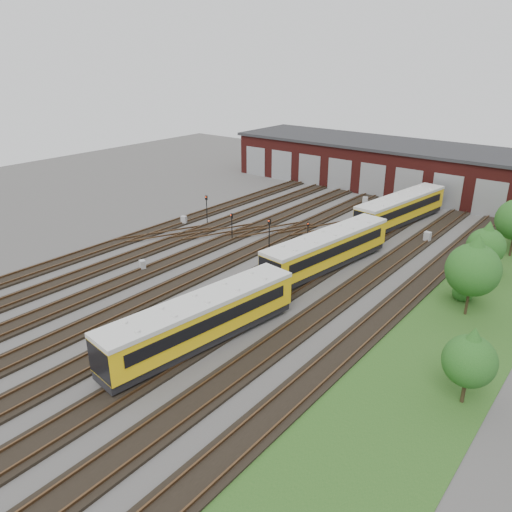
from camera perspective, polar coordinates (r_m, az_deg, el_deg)
The scene contains 20 objects.
ground at distance 42.31m, azimuth -5.34°, elevation -3.28°, with size 120.00×120.00×0.00m, color #454240.
track_network at distance 42.75m, azimuth -4.96°, elevation -2.83°, with size 30.40×70.00×0.33m.
maintenance_shed at distance 73.93m, azimuth 16.67°, elevation 9.70°, with size 51.00×12.50×6.35m.
grass_verge at distance 42.22m, azimuth 24.11°, elevation -5.31°, with size 8.00×55.00×0.05m, color #1C4918.
metro_train at distance 44.86m, azimuth 8.15°, elevation 0.75°, with size 4.53×46.93×3.04m.
signal_mast_0 at distance 56.77m, azimuth -5.67°, elevation 5.73°, with size 0.28×0.27×3.29m.
signal_mast_1 at distance 48.54m, azimuth 1.53°, elevation 2.93°, with size 0.27×0.25×3.28m.
signal_mast_2 at distance 51.18m, azimuth -2.78°, elevation 3.74°, with size 0.29×0.27×2.98m.
signal_mast_3 at distance 49.83m, azimuth 5.94°, elevation 2.83°, with size 0.25×0.24×2.63m.
relay_cabinet_0 at distance 45.88m, azimuth -12.83°, elevation -1.03°, with size 0.56×0.46×0.93m, color #A9ABAE.
relay_cabinet_1 at distance 57.29m, azimuth -8.24°, elevation 4.07°, with size 0.58×0.49×0.97m, color #A9ABAE.
relay_cabinet_2 at distance 44.70m, azimuth 1.53°, elevation -1.08°, with size 0.55×0.46×0.92m, color #A9ABAE.
relay_cabinet_3 at distance 65.64m, azimuth 12.37°, elevation 6.17°, with size 0.62×0.52×1.04m, color #A9ABAE.
relay_cabinet_4 at distance 54.29m, azimuth 18.99°, elevation 2.08°, with size 0.65×0.54×1.08m, color #A9ABAE.
tree_2 at distance 38.99m, azimuth 23.66°, elevation -0.82°, with size 3.88×3.88×6.43m.
tree_3 at distance 46.11m, azimuth 24.85°, elevation 1.41°, with size 3.18×3.18×5.27m.
tree_4 at distance 29.65m, azimuth 23.31°, elevation -10.40°, with size 2.91×2.91×4.82m.
bush_0 at distance 42.68m, azimuth 22.60°, elevation -3.60°, with size 1.60×1.60×1.60m, color #164A15.
bush_1 at distance 55.71m, azimuth 25.71°, elevation 1.76°, with size 1.47×1.47×1.47m, color #164A15.
bush_2 at distance 48.78m, azimuth 25.70°, elevation -1.13°, with size 1.26×1.26×1.26m, color #164A15.
Camera 1 is at (26.68, -27.31, 18.23)m, focal length 35.00 mm.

